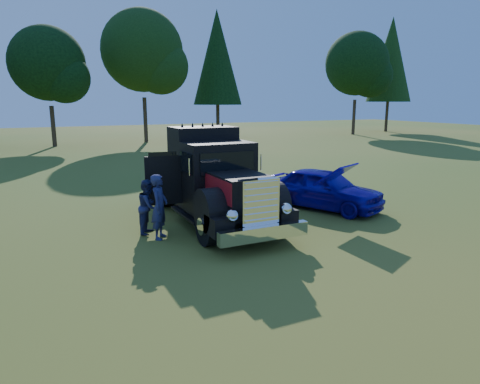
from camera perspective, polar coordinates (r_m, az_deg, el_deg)
name	(u,v)px	position (r m, az deg, el deg)	size (l,w,h in m)	color
ground	(261,237)	(12.39, 2.85, -5.95)	(120.00, 120.00, 0.00)	#315819
treeline	(39,48)	(37.74, -25.24, 16.96)	(72.10, 24.04, 13.84)	#2D2116
diamond_t_truck	(213,183)	(13.60, -3.58, 1.24)	(3.38, 7.16, 3.00)	black
hotrod_coupe	(324,188)	(15.70, 11.08, 0.47)	(3.36, 4.62, 1.89)	#0D079A
spectator_near	(159,207)	(12.19, -10.68, -1.95)	(0.67, 0.44, 1.84)	#1D2545
spectator_far	(149,206)	(12.78, -12.10, -1.90)	(0.78, 0.61, 1.61)	#21234E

